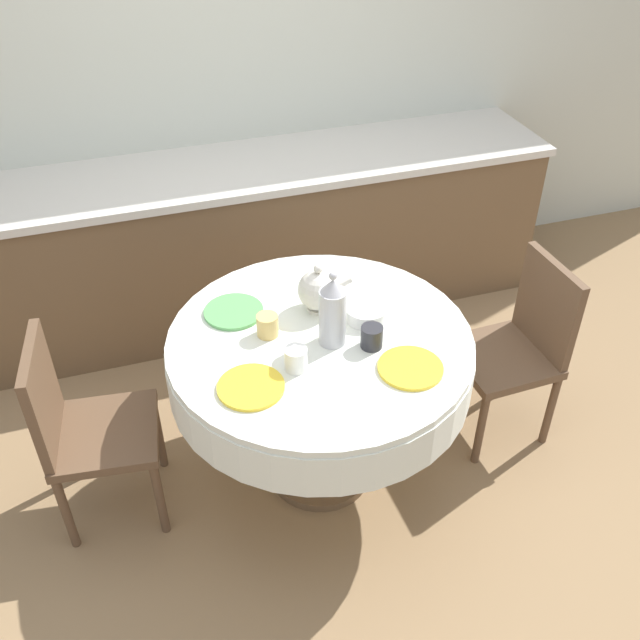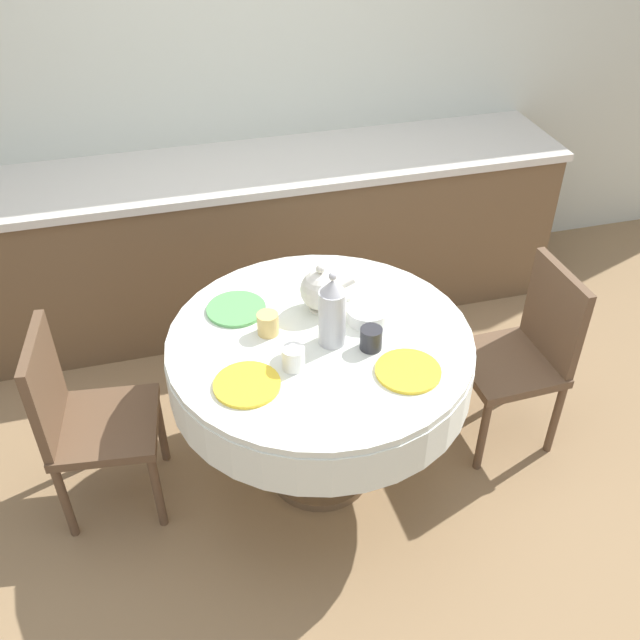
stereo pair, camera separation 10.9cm
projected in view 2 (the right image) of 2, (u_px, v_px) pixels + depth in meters
The scene contains 17 objects.
ground_plane at pixel (320, 471), 3.14m from camera, with size 12.00×12.00×0.00m, color #8E704C.
wall_back at pixel (237, 59), 3.59m from camera, with size 7.00×0.05×2.60m.
kitchen_counter at pixel (258, 239), 3.85m from camera, with size 3.24×0.64×0.88m.
dining_table at pixel (320, 363), 2.75m from camera, with size 1.17×1.17×0.76m.
chair_left at pixel (525, 349), 3.06m from camera, with size 0.41×0.41×0.86m.
chair_right at pixel (83, 416), 2.74m from camera, with size 0.45×0.45×0.86m.
plate_near_left at pixel (247, 384), 2.45m from camera, with size 0.23×0.23×0.01m, color yellow.
cup_near_left at pixel (293, 358), 2.51m from camera, with size 0.08×0.08×0.09m, color white.
plate_near_right at pixel (408, 371), 2.51m from camera, with size 0.23×0.23×0.01m, color yellow.
cup_near_right at pixel (371, 339), 2.60m from camera, with size 0.08×0.08×0.09m, color #28282D.
plate_far_left at pixel (236, 309), 2.80m from camera, with size 0.23×0.23×0.01m, color #5BA85B.
cup_far_left at pixel (268, 324), 2.67m from camera, with size 0.08×0.08×0.09m, color #DBB766.
plate_far_right at pixel (359, 285), 2.93m from camera, with size 0.23×0.23×0.01m, color white.
cup_far_right at pixel (325, 297), 2.80m from camera, with size 0.08×0.08×0.09m, color white.
coffee_carafe at pixel (332, 312), 2.57m from camera, with size 0.10×0.10×0.31m.
teapot at pixel (321, 290), 2.76m from camera, with size 0.22×0.16×0.21m.
fruit_bowl at pixel (368, 314), 2.74m from camera, with size 0.17×0.17×0.05m, color silver.
Camera 2 is at (-0.54, -2.01, 2.43)m, focal length 40.00 mm.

